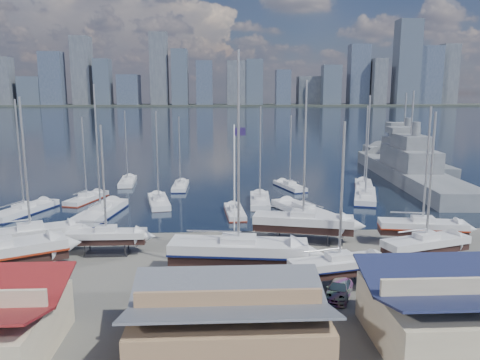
{
  "coord_description": "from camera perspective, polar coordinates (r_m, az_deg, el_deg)",
  "views": [
    {
      "loc": [
        -0.68,
        -53.35,
        16.17
      ],
      "look_at": [
        2.43,
        8.0,
        4.76
      ],
      "focal_mm": 35.0,
      "sensor_mm": 36.0,
      "label": 1
    }
  ],
  "objects": [
    {
      "name": "sailboat_moored_4",
      "position": [
        69.95,
        -9.88,
        -2.73
      ],
      "size": [
        4.5,
        9.84,
        14.35
      ],
      "rotation": [
        0.0,
        0.0,
        1.77
      ],
      "color": "black",
      "rests_on": "water"
    },
    {
      "name": "sailboat_cradle_0",
      "position": [
        52.22,
        -24.13,
        -6.1
      ],
      "size": [
        10.09,
        6.48,
        15.87
      ],
      "rotation": [
        0.0,
        0.0,
        0.42
      ],
      "color": "#2D2D33",
      "rests_on": "ground"
    },
    {
      "name": "sailboat_moored_11",
      "position": [
        82.98,
        14.87,
        -0.86
      ],
      "size": [
        5.26,
        10.32,
        14.86
      ],
      "rotation": [
        0.0,
        0.0,
        1.31
      ],
      "color": "black",
      "rests_on": "water"
    },
    {
      "name": "sailboat_moored_8",
      "position": [
        80.92,
        6.08,
        -0.84
      ],
      "size": [
        4.94,
        9.13,
        13.16
      ],
      "rotation": [
        0.0,
        0.0,
        1.87
      ],
      "color": "black",
      "rests_on": "water"
    },
    {
      "name": "naval_ship_east",
      "position": [
        92.97,
        19.84,
        0.92
      ],
      "size": [
        10.78,
        48.43,
        18.32
      ],
      "rotation": [
        0.0,
        0.0,
        1.51
      ],
      "color": "slate",
      "rests_on": "water"
    },
    {
      "name": "sailboat_moored_1",
      "position": [
        74.91,
        -18.18,
        -2.24
      ],
      "size": [
        5.01,
        9.27,
        13.35
      ],
      "rotation": [
        0.0,
        0.0,
        1.27
      ],
      "color": "black",
      "rests_on": "water"
    },
    {
      "name": "sailboat_cradle_6",
      "position": [
        54.29,
        21.34,
        -5.34
      ],
      "size": [
        9.43,
        4.03,
        14.85
      ],
      "rotation": [
        0.0,
        0.0,
        -0.17
      ],
      "color": "#2D2D33",
      "rests_on": "ground"
    },
    {
      "name": "sailboat_cradle_2",
      "position": [
        49.64,
        -15.97,
        -6.56
      ],
      "size": [
        7.93,
        2.26,
        13.17
      ],
      "rotation": [
        0.0,
        0.0,
        -0.0
      ],
      "color": "#2D2D33",
      "rests_on": "ground"
    },
    {
      "name": "sailboat_moored_10",
      "position": [
        74.66,
        15.01,
        -2.11
      ],
      "size": [
        6.36,
        11.56,
        16.65
      ],
      "rotation": [
        0.0,
        0.0,
        1.26
      ],
      "color": "black",
      "rests_on": "water"
    },
    {
      "name": "shed_grey",
      "position": [
        30.74,
        -1.37,
        -16.62
      ],
      "size": [
        12.6,
        8.4,
        4.17
      ],
      "color": "#8C6B4C",
      "rests_on": "ground"
    },
    {
      "name": "sailboat_moored_3",
      "position": [
        65.23,
        -16.6,
        -4.0
      ],
      "size": [
        5.27,
        12.53,
        18.16
      ],
      "rotation": [
        0.0,
        0.0,
        1.41
      ],
      "color": "black",
      "rests_on": "water"
    },
    {
      "name": "car_b",
      "position": [
        38.57,
        -0.84,
        -13.08
      ],
      "size": [
        4.61,
        2.34,
        1.45
      ],
      "primitive_type": "imported",
      "rotation": [
        0.0,
        0.0,
        1.76
      ],
      "color": "gray",
      "rests_on": "ground"
    },
    {
      "name": "skyline",
      "position": [
        607.58,
        -3.67,
        12.66
      ],
      "size": [
        639.14,
        43.8,
        107.69
      ],
      "color": "#475166",
      "rests_on": "far_shore"
    },
    {
      "name": "sailboat_cradle_3",
      "position": [
        42.3,
        -0.18,
        -8.67
      ],
      "size": [
        12.75,
        5.1,
        19.73
      ],
      "rotation": [
        0.0,
        0.0,
        -0.13
      ],
      "color": "#2D2D33",
      "rests_on": "ground"
    },
    {
      "name": "water",
      "position": [
        353.72,
        -2.82,
        7.86
      ],
      "size": [
        1400.0,
        600.0,
        0.4
      ],
      "primitive_type": "cube",
      "color": "#172136",
      "rests_on": "ground"
    },
    {
      "name": "sailboat_moored_7",
      "position": [
        69.48,
        2.44,
        -2.67
      ],
      "size": [
        3.47,
        10.13,
        15.04
      ],
      "rotation": [
        0.0,
        0.0,
        1.5
      ],
      "color": "black",
      "rests_on": "water"
    },
    {
      "name": "sailboat_moored_2",
      "position": [
        86.83,
        -13.53,
        -0.29
      ],
      "size": [
        3.31,
        9.33,
        13.81
      ],
      "rotation": [
        0.0,
        0.0,
        1.65
      ],
      "color": "black",
      "rests_on": "water"
    },
    {
      "name": "car_a",
      "position": [
        37.8,
        -11.01,
        -13.9
      ],
      "size": [
        2.64,
        4.2,
        1.33
      ],
      "primitive_type": "imported",
      "rotation": [
        0.0,
        0.0,
        -0.29
      ],
      "color": "gray",
      "rests_on": "ground"
    },
    {
      "name": "ground",
      "position": [
        46.27,
        -1.91,
        -9.94
      ],
      "size": [
        1400.0,
        1400.0,
        0.0
      ],
      "primitive_type": "plane",
      "color": "#605E59",
      "rests_on": "ground"
    },
    {
      "name": "sailboat_moored_9",
      "position": [
        64.06,
        7.71,
        -3.9
      ],
      "size": [
        7.66,
        11.8,
        17.36
      ],
      "rotation": [
        0.0,
        0.0,
        1.99
      ],
      "color": "black",
      "rests_on": "water"
    },
    {
      "name": "sailboat_moored_6",
      "position": [
        63.28,
        -0.64,
        -3.99
      ],
      "size": [
        2.84,
        8.36,
        12.3
      ],
      "rotation": [
        0.0,
        0.0,
        1.64
      ],
      "color": "black",
      "rests_on": "water"
    },
    {
      "name": "sailboat_moored_5",
      "position": [
        81.19,
        -7.27,
        -0.83
      ],
      "size": [
        2.49,
        8.67,
        12.93
      ],
      "rotation": [
        0.0,
        0.0,
        1.56
      ],
      "color": "black",
      "rests_on": "water"
    },
    {
      "name": "flagpole",
      "position": [
        45.95,
        -0.58,
        -0.12
      ],
      "size": [
        1.16,
        0.12,
        13.2
      ],
      "color": "white",
      "rests_on": "ground"
    },
    {
      "name": "sailboat_cradle_7",
      "position": [
        48.45,
        21.71,
        -7.25
      ],
      "size": [
        9.16,
        5.1,
        14.53
      ],
      "rotation": [
        0.0,
        0.0,
        0.32
      ],
      "color": "#2D2D33",
      "rests_on": "ground"
    },
    {
      "name": "naval_ship_west",
      "position": [
        113.75,
        19.18,
        2.61
      ],
      "size": [
        8.28,
        42.45,
        17.8
      ],
      "rotation": [
        0.0,
        0.0,
        1.53
      ],
      "color": "slate",
      "rests_on": "water"
    },
    {
      "name": "sailboat_cradle_4",
      "position": [
        52.2,
        7.7,
        -5.15
      ],
      "size": [
        11.24,
        5.53,
        17.55
      ],
      "rotation": [
        0.0,
        0.0,
        -0.24
      ],
      "color": "#2D2D33",
      "rests_on": "ground"
    },
    {
      "name": "far_shore",
      "position": [
        613.53,
        -2.88,
        9.1
      ],
      "size": [
        1400.0,
        80.0,
        2.2
      ],
      "primitive_type": "cube",
      "color": "#2D332D",
      "rests_on": "ground"
    },
    {
      "name": "car_c",
      "position": [
        36.09,
        -8.09,
        -15.07
      ],
      "size": [
        2.38,
        4.72,
        1.28
      ],
      "primitive_type": "imported",
      "rotation": [
        0.0,
        0.0,
        0.05
      ],
      "color": "gray",
      "rests_on": "ground"
    },
    {
      "name": "sailboat_cradle_5",
      "position": [
        40.71,
        11.97,
        -10.13
      ],
      "size": [
        8.88,
        4.36,
        14.0
      ],
      "rotation": [
        0.0,
        0.0,
        0.24
      ],
      "color": "#2D2D33",
      "rests_on": "ground"
    },
    {
      "name": "sailboat_moored_0",
      "position": [
        70.13,
        -24.79,
        -3.54
      ],
      "size": [
        6.54,
        11.19,
        16.16
      ],
      "rotation": [
        0.0,
        0.0,
        1.22
      ],
      "color": "black",
      "rests_on": "water"
    },
    {
      "name": "shed_blue",
      "position": [
        34.86,
        26.84,
        -13.9
      ],
      "size": [
        13.65,
        9.45,
        4.71
      ],
      "color": "#BFB293",
      "rests_on": "ground"
    },
    {
      "name": "car_d",
      "position": [
        39.44,
        11.97,
        -12.87
      ],
      "size": [
        3.59,
        4.95,
        1.33
      ],
      "primitive_type": "imported",
      "rotation": [
        0.0,
        0.0,
        -0.42
      ],
      "color": "gray",
      "rests_on": "ground"
    }
  ]
}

